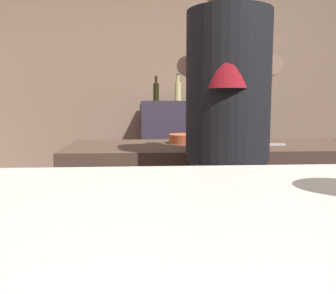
{
  "coord_description": "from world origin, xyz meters",
  "views": [
    {
      "loc": [
        -0.3,
        -1.23,
        1.16
      ],
      "look_at": [
        -0.27,
        -0.75,
        1.1
      ],
      "focal_mm": 39.65,
      "sensor_mm": 36.0,
      "label": 1
    }
  ],
  "objects_px": {
    "mixing_bowl": "(185,139)",
    "bottle_olive_oil": "(227,91)",
    "bartender": "(227,140)",
    "chefs_knife": "(262,145)",
    "bottle_vinegar": "(178,90)",
    "bottle_hot_sauce": "(156,91)"
  },
  "relations": [
    {
      "from": "mixing_bowl",
      "to": "bottle_olive_oil",
      "type": "bearing_deg",
      "value": 66.66
    },
    {
      "from": "mixing_bowl",
      "to": "bartender",
      "type": "bearing_deg",
      "value": -78.23
    },
    {
      "from": "mixing_bowl",
      "to": "bottle_olive_oil",
      "type": "height_order",
      "value": "bottle_olive_oil"
    },
    {
      "from": "bartender",
      "to": "chefs_knife",
      "type": "height_order",
      "value": "bartender"
    },
    {
      "from": "bottle_vinegar",
      "to": "bottle_olive_oil",
      "type": "height_order",
      "value": "bottle_vinegar"
    },
    {
      "from": "chefs_knife",
      "to": "bottle_vinegar",
      "type": "relative_size",
      "value": 1.05
    },
    {
      "from": "bartender",
      "to": "bottle_hot_sauce",
      "type": "bearing_deg",
      "value": 21.54
    },
    {
      "from": "mixing_bowl",
      "to": "bottle_olive_oil",
      "type": "distance_m",
      "value": 1.25
    },
    {
      "from": "bottle_vinegar",
      "to": "chefs_knife",
      "type": "bearing_deg",
      "value": -75.71
    },
    {
      "from": "mixing_bowl",
      "to": "bottle_hot_sauce",
      "type": "xyz_separation_m",
      "value": [
        -0.12,
        1.22,
        0.3
      ]
    },
    {
      "from": "bottle_hot_sauce",
      "to": "bottle_vinegar",
      "type": "bearing_deg",
      "value": -19.85
    },
    {
      "from": "chefs_knife",
      "to": "bottle_hot_sauce",
      "type": "bearing_deg",
      "value": 109.98
    },
    {
      "from": "bottle_hot_sauce",
      "to": "bottle_olive_oil",
      "type": "bearing_deg",
      "value": -9.71
    },
    {
      "from": "bartender",
      "to": "bottle_hot_sauce",
      "type": "height_order",
      "value": "bartender"
    },
    {
      "from": "bottle_vinegar",
      "to": "bottle_hot_sauce",
      "type": "relative_size",
      "value": 1.06
    },
    {
      "from": "bottle_vinegar",
      "to": "bottle_olive_oil",
      "type": "xyz_separation_m",
      "value": [
        0.41,
        -0.04,
        -0.01
      ]
    },
    {
      "from": "bartender",
      "to": "bottle_vinegar",
      "type": "relative_size",
      "value": 7.58
    },
    {
      "from": "mixing_bowl",
      "to": "bottle_vinegar",
      "type": "xyz_separation_m",
      "value": [
        0.07,
        1.15,
        0.3
      ]
    },
    {
      "from": "chefs_knife",
      "to": "bottle_vinegar",
      "type": "xyz_separation_m",
      "value": [
        -0.33,
        1.28,
        0.32
      ]
    },
    {
      "from": "bartender",
      "to": "chefs_knife",
      "type": "relative_size",
      "value": 7.21
    },
    {
      "from": "bottle_vinegar",
      "to": "bottle_hot_sauce",
      "type": "xyz_separation_m",
      "value": [
        -0.18,
        0.07,
        -0.0
      ]
    },
    {
      "from": "mixing_bowl",
      "to": "chefs_knife",
      "type": "bearing_deg",
      "value": -18.53
    }
  ]
}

